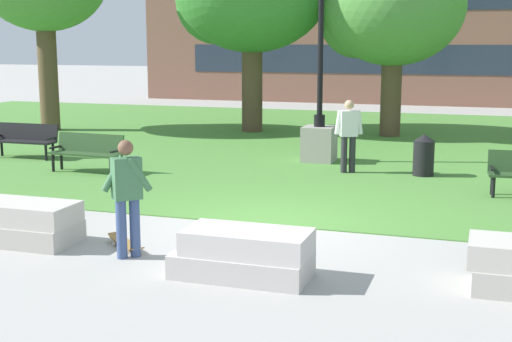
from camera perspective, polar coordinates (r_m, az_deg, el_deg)
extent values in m
plane|color=#A3A09B|center=(12.08, 0.74, -4.39)|extent=(140.00, 140.00, 0.00)
cube|color=#4C8438|center=(21.66, 8.69, 2.10)|extent=(40.00, 20.00, 0.02)
cube|color=#B2ADA3|center=(11.67, -18.36, -4.66)|extent=(1.80, 0.90, 0.32)
cube|color=#BBB6AB|center=(11.55, -18.14, -3.16)|extent=(1.66, 0.83, 0.32)
cube|color=#BCB7B2|center=(9.50, -1.15, -7.52)|extent=(1.80, 0.90, 0.32)
cube|color=beige|center=(9.38, -0.71, -5.70)|extent=(1.66, 0.83, 0.32)
cylinder|color=#384C7A|center=(10.38, -10.72, -4.60)|extent=(0.15, 0.15, 0.86)
cylinder|color=#384C7A|center=(10.44, -9.66, -4.48)|extent=(0.15, 0.15, 0.86)
cube|color=#3D7047|center=(10.25, -10.32, -0.59)|extent=(0.45, 0.45, 0.60)
cylinder|color=#3D7047|center=(10.28, -11.34, -0.22)|extent=(0.33, 0.33, 0.52)
cylinder|color=#3D7047|center=(10.19, -9.31, -0.26)|extent=(0.33, 0.33, 0.52)
sphere|color=brown|center=(10.17, -10.40, 1.85)|extent=(0.22, 0.22, 0.22)
cube|color=olive|center=(10.94, -10.39, -5.68)|extent=(0.73, 0.68, 0.02)
cube|color=olive|center=(11.34, -11.19, -5.02)|extent=(0.22, 0.23, 0.06)
cube|color=olive|center=(10.53, -9.53, -6.17)|extent=(0.22, 0.23, 0.06)
cylinder|color=silver|center=(11.12, -11.31, -5.76)|extent=(0.06, 0.06, 0.06)
cylinder|color=silver|center=(11.19, -10.24, -5.62)|extent=(0.06, 0.06, 0.06)
cylinder|color=silver|center=(10.72, -10.52, -6.34)|extent=(0.06, 0.06, 0.06)
cylinder|color=silver|center=(10.80, -9.42, -6.19)|extent=(0.06, 0.06, 0.06)
cube|color=#284723|center=(17.19, -13.52, 1.32)|extent=(1.82, 0.55, 0.05)
cube|color=#284723|center=(17.36, -13.08, 2.19)|extent=(1.80, 0.23, 0.46)
cube|color=black|center=(17.67, -15.77, 1.84)|extent=(0.08, 0.40, 0.04)
cube|color=black|center=(16.71, -11.18, 1.57)|extent=(0.08, 0.40, 0.04)
cylinder|color=black|center=(17.57, -15.92, 0.63)|extent=(0.07, 0.07, 0.41)
cylinder|color=black|center=(16.65, -11.55, 0.30)|extent=(0.07, 0.07, 0.41)
cylinder|color=black|center=(17.82, -15.30, 0.79)|extent=(0.07, 0.07, 0.41)
cylinder|color=black|center=(16.92, -10.96, 0.47)|extent=(0.07, 0.07, 0.41)
cube|color=black|center=(19.78, -18.15, 2.24)|extent=(1.80, 0.45, 0.05)
cube|color=black|center=(19.96, -17.77, 2.99)|extent=(1.80, 0.14, 0.46)
cube|color=black|center=(19.29, -16.14, 2.51)|extent=(0.06, 0.40, 0.04)
cylinder|color=black|center=(19.23, -16.45, 1.41)|extent=(0.07, 0.07, 0.41)
cylinder|color=black|center=(20.42, -19.67, 1.73)|extent=(0.07, 0.07, 0.41)
cylinder|color=black|center=(19.49, -15.93, 1.55)|extent=(0.07, 0.07, 0.41)
cube|color=black|center=(14.92, 18.33, 0.20)|extent=(0.09, 0.40, 0.04)
cylinder|color=black|center=(14.83, 18.46, -1.25)|extent=(0.07, 0.07, 0.41)
cylinder|color=black|center=(15.15, 18.36, -1.02)|extent=(0.07, 0.07, 0.41)
cube|color=gray|center=(18.40, 5.07, 2.17)|extent=(0.80, 0.80, 0.90)
cylinder|color=black|center=(18.32, 5.10, 4.03)|extent=(0.28, 0.28, 0.30)
cylinder|color=black|center=(18.21, 5.18, 9.14)|extent=(0.14, 0.14, 3.57)
cylinder|color=brown|center=(23.61, 10.76, 6.32)|extent=(0.66, 0.66, 2.94)
ellipsoid|color=#4C893D|center=(23.58, 10.98, 12.89)|extent=(4.49, 4.49, 3.82)
sphere|color=#4C893D|center=(24.20, 8.12, 11.84)|extent=(2.47, 2.47, 2.47)
cylinder|color=brown|center=(24.40, -0.31, 7.23)|extent=(0.70, 0.70, 3.45)
sphere|color=#387F33|center=(25.38, -3.12, 13.32)|extent=(2.90, 2.90, 2.90)
cylinder|color=brown|center=(25.79, -16.30, 7.62)|extent=(0.66, 0.66, 4.02)
cylinder|color=black|center=(16.82, 13.26, 1.00)|extent=(0.48, 0.48, 0.80)
cone|color=black|center=(16.76, 13.32, 2.62)|extent=(0.49, 0.49, 0.16)
cylinder|color=#28282D|center=(16.86, 7.05, 1.32)|extent=(0.15, 0.15, 0.86)
cylinder|color=#28282D|center=(16.91, 7.71, 1.33)|extent=(0.15, 0.15, 0.86)
cube|color=white|center=(16.79, 7.44, 3.79)|extent=(0.46, 0.38, 0.60)
cylinder|color=white|center=(16.76, 6.60, 3.88)|extent=(0.20, 0.16, 0.56)
cylinder|color=white|center=(16.81, 8.28, 3.86)|extent=(0.20, 0.16, 0.56)
sphere|color=tan|center=(16.74, 7.47, 5.28)|extent=(0.22, 0.22, 0.22)
cube|color=brown|center=(36.27, 8.11, 13.04)|extent=(22.55, 1.00, 9.68)
cube|color=#232D3D|center=(35.73, 7.85, 8.86)|extent=(16.91, 0.03, 1.40)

